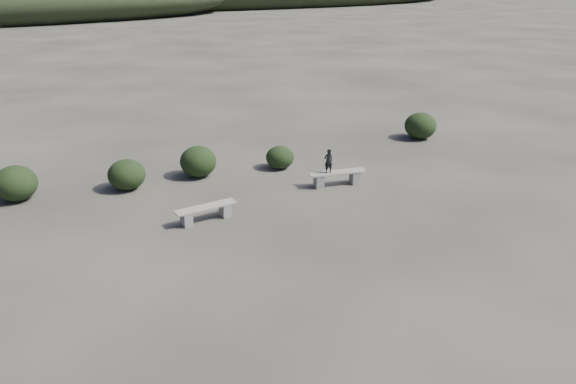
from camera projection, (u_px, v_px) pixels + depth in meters
ground at (381, 279)px, 13.29m from camera, size 1200.00×1200.00×0.00m
bench_left at (206, 212)px, 16.27m from camera, size 1.87×0.58×0.46m
bench_right at (337, 177)px, 18.97m from camera, size 2.00×0.74×0.49m
seated_person at (328, 161)px, 18.66m from camera, size 0.32×0.22×0.83m
shrub_a at (127, 175)px, 18.58m from camera, size 1.24×1.24×1.01m
shrub_b at (198, 162)px, 19.72m from camera, size 1.28×1.28×1.10m
shrub_c at (280, 157)px, 20.60m from camera, size 1.04×1.04×0.83m
shrub_e at (420, 126)px, 24.20m from camera, size 1.36×1.36×1.14m
shrub_f at (16, 183)px, 17.66m from camera, size 1.33×1.33×1.12m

